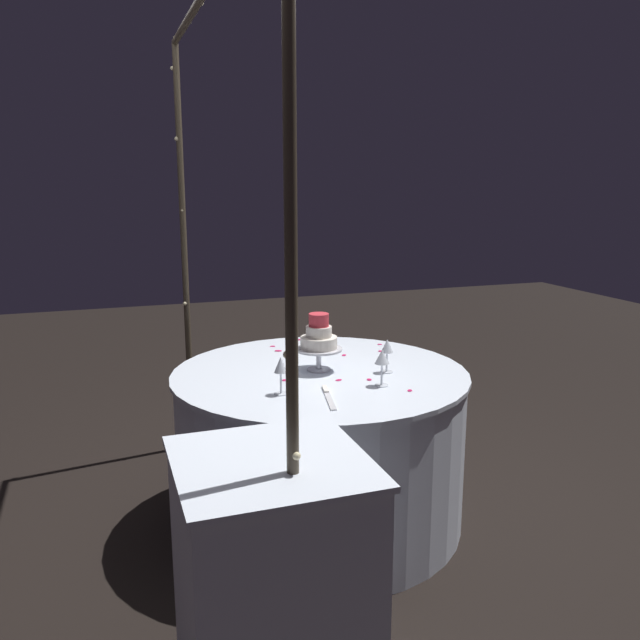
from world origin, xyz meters
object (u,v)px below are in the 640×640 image
(wine_glass_0, at_px, (324,332))
(wine_glass_3, at_px, (387,348))
(side_table, at_px, (273,578))
(tiered_cake, at_px, (319,339))
(wine_glass_1, at_px, (382,359))
(main_table, at_px, (320,446))
(wine_glass_2, at_px, (281,367))
(cake_knife, at_px, (328,396))
(decorative_arch, at_px, (216,195))

(wine_glass_0, height_order, wine_glass_3, wine_glass_3)
(side_table, height_order, wine_glass_3, wine_glass_3)
(tiered_cake, relative_size, wine_glass_1, 1.69)
(main_table, bearing_deg, wine_glass_2, 134.61)
(main_table, height_order, tiered_cake, tiered_cake)
(main_table, xyz_separation_m, tiered_cake, (0.02, -0.00, 0.53))
(side_table, bearing_deg, wine_glass_1, -44.72)
(tiered_cake, height_order, cake_knife, tiered_cake)
(wine_glass_0, bearing_deg, main_table, 157.44)
(cake_knife, bearing_deg, wine_glass_0, -18.27)
(side_table, relative_size, wine_glass_3, 5.07)
(decorative_arch, distance_m, wine_glass_0, 0.99)
(wine_glass_0, relative_size, wine_glass_3, 0.90)
(side_table, bearing_deg, wine_glass_0, -25.93)
(main_table, relative_size, wine_glass_1, 8.61)
(wine_glass_3, bearing_deg, wine_glass_1, 148.83)
(decorative_arch, xyz_separation_m, main_table, (0.00, -0.46, -1.19))
(wine_glass_2, distance_m, wine_glass_3, 0.57)
(wine_glass_2, xyz_separation_m, wine_glass_3, (0.14, -0.55, -0.00))
(main_table, relative_size, wine_glass_2, 8.59)
(tiered_cake, bearing_deg, wine_glass_1, -150.20)
(tiered_cake, height_order, wine_glass_3, tiered_cake)
(decorative_arch, relative_size, wine_glass_0, 16.78)
(wine_glass_2, bearing_deg, decorative_arch, 37.68)
(wine_glass_2, distance_m, cake_knife, 0.23)
(wine_glass_0, relative_size, cake_knife, 0.49)
(main_table, xyz_separation_m, side_table, (-0.98, 0.50, 0.03))
(wine_glass_2, bearing_deg, wine_glass_1, -94.35)
(wine_glass_1, height_order, cake_knife, wine_glass_1)
(wine_glass_2, relative_size, cake_knife, 0.55)
(main_table, height_order, side_table, side_table)
(main_table, bearing_deg, wine_glass_0, -22.56)
(wine_glass_0, xyz_separation_m, wine_glass_3, (-0.45, -0.15, 0.01))
(wine_glass_1, bearing_deg, wine_glass_3, -31.17)
(side_table, height_order, wine_glass_0, wine_glass_0)
(side_table, relative_size, wine_glass_1, 4.97)
(side_table, distance_m, wine_glass_3, 1.26)
(decorative_arch, height_order, wine_glass_1, decorative_arch)
(tiered_cake, xyz_separation_m, wine_glass_1, (-0.31, -0.18, -0.03))
(cake_knife, bearing_deg, wine_glass_3, -57.28)
(decorative_arch, xyz_separation_m, wine_glass_1, (-0.29, -0.64, -0.69))
(decorative_arch, bearing_deg, cake_knife, -133.85)
(decorative_arch, distance_m, wine_glass_2, 0.77)
(wine_glass_1, bearing_deg, wine_glass_0, 3.98)
(wine_glass_1, relative_size, wine_glass_3, 1.02)
(main_table, bearing_deg, side_table, 152.98)
(side_table, xyz_separation_m, wine_glass_0, (1.31, -0.64, 0.45))
(wine_glass_2, height_order, cake_knife, wine_glass_2)
(tiered_cake, bearing_deg, wine_glass_2, 136.10)
(cake_knife, bearing_deg, decorative_arch, 46.15)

